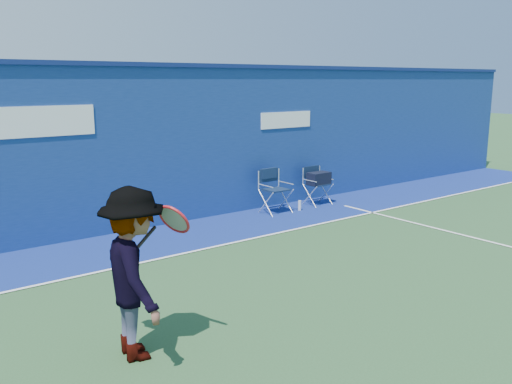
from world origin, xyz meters
TOP-DOWN VIEW (x-y plane):
  - ground at (0.00, 0.00)m, footprint 80.00×80.00m
  - stadium_wall at (-0.00, 5.20)m, footprint 24.00×0.50m
  - out_of_bounds_strip at (0.00, 4.10)m, footprint 24.00×1.80m
  - court_lines at (0.00, 0.60)m, footprint 24.00×12.00m
  - directors_chair_left at (2.88, 4.48)m, footprint 0.55×0.51m
  - directors_chair_right at (4.14, 4.51)m, footprint 0.51×0.46m
  - water_bottle at (3.42, 4.30)m, footprint 0.07×0.07m
  - tennis_player at (-2.07, 0.62)m, footprint 0.97×1.22m

SIDE VIEW (x-z plane):
  - ground at x=0.00m, z-range 0.00..0.00m
  - out_of_bounds_strip at x=0.00m, z-range 0.00..0.01m
  - court_lines at x=0.00m, z-range 0.01..0.01m
  - water_bottle at x=3.42m, z-range 0.00..0.22m
  - directors_chair_left at x=2.88m, z-range -0.16..0.77m
  - directors_chair_right at x=4.14m, z-range -0.07..0.78m
  - tennis_player at x=-2.07m, z-range 0.00..1.76m
  - stadium_wall at x=0.00m, z-range 0.01..3.09m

